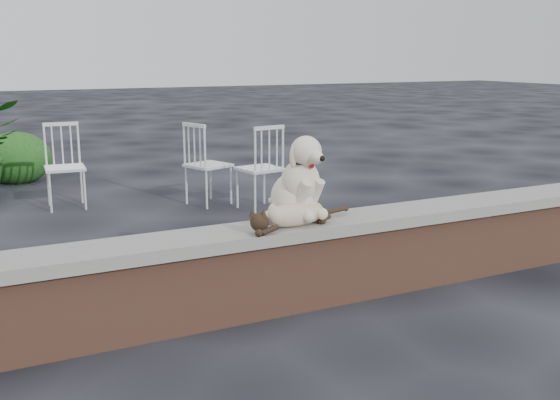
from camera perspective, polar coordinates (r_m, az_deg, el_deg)
name	(u,v)px	position (r m, az deg, el deg)	size (l,w,h in m)	color
ground	(266,310)	(4.40, -1.20, -9.70)	(60.00, 60.00, 0.00)	black
brick_wall	(266,275)	(4.31, -1.22, -6.63)	(6.00, 0.30, 0.50)	brown
capstone	(266,233)	(4.23, -1.24, -2.92)	(6.20, 0.40, 0.08)	slate
dog	(294,177)	(4.34, 1.24, 2.07)	(0.39, 0.51, 0.60)	beige
cat	(294,213)	(4.21, 1.21, -1.17)	(1.03, 0.25, 0.18)	tan
chair_b	(65,166)	(7.55, -18.45, 2.83)	(0.56, 0.56, 0.94)	white
chair_c	(260,167)	(7.12, -1.81, 2.92)	(0.56, 0.56, 0.94)	white
chair_e	(208,164)	(7.39, -6.36, 3.21)	(0.56, 0.56, 0.94)	white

